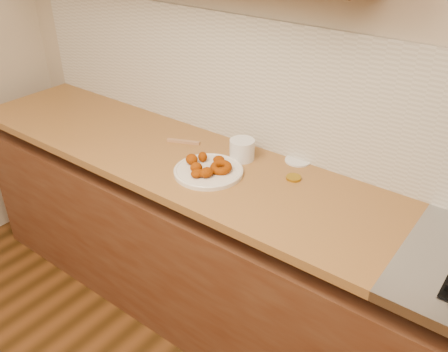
{
  "coord_description": "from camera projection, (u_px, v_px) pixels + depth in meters",
  "views": [
    {
      "loc": [
        0.79,
        0.26,
        1.94
      ],
      "look_at": [
        -0.24,
        1.62,
        0.93
      ],
      "focal_mm": 38.0,
      "sensor_mm": 36.0,
      "label": 1
    }
  ],
  "objects": [
    {
      "name": "brass_jar_lid",
      "position": [
        294.0,
        178.0,
        2.02
      ],
      "size": [
        0.07,
        0.07,
        0.01
      ],
      "primitive_type": "cylinder",
      "rotation": [
        0.0,
        0.0,
        0.03
      ],
      "color": "#AF891D",
      "rests_on": "butcher_block"
    },
    {
      "name": "wall_back",
      "position": [
        329.0,
        66.0,
        1.9
      ],
      "size": [
        4.0,
        0.02,
        2.7
      ],
      "primitive_type": "cube",
      "color": "#BBA98D",
      "rests_on": "ground"
    },
    {
      "name": "butcher_block",
      "position": [
        165.0,
        153.0,
        2.27
      ],
      "size": [
        2.3,
        0.62,
        0.04
      ],
      "primitive_type": "cube",
      "color": "#936034",
      "rests_on": "base_cabinet"
    },
    {
      "name": "wooden_utensil",
      "position": [
        183.0,
        142.0,
        2.31
      ],
      "size": [
        0.16,
        0.08,
        0.01
      ],
      "primitive_type": "cube",
      "rotation": [
        0.0,
        0.0,
        0.41
      ],
      "color": "#9D6F4B",
      "rests_on": "butcher_block"
    },
    {
      "name": "ring_donut",
      "position": [
        221.0,
        167.0,
        2.04
      ],
      "size": [
        0.1,
        0.11,
        0.04
      ],
      "primitive_type": "torus",
      "rotation": [
        0.1,
        0.0,
        0.07
      ],
      "color": "#823700",
      "rests_on": "donut_plate"
    },
    {
      "name": "tub_lid",
      "position": [
        298.0,
        161.0,
        2.15
      ],
      "size": [
        0.13,
        0.13,
        0.01
      ],
      "primitive_type": "cylinder",
      "rotation": [
        0.0,
        0.0,
        -0.11
      ],
      "color": "silver",
      "rests_on": "butcher_block"
    },
    {
      "name": "plastic_tub",
      "position": [
        242.0,
        150.0,
        2.15
      ],
      "size": [
        0.12,
        0.12,
        0.09
      ],
      "primitive_type": "cylinder",
      "rotation": [
        0.0,
        0.0,
        0.05
      ],
      "color": "silver",
      "rests_on": "butcher_block"
    },
    {
      "name": "base_cabinet",
      "position": [
        275.0,
        287.0,
        2.18
      ],
      "size": [
        3.6,
        0.6,
        0.77
      ],
      "primitive_type": "cube",
      "color": "brown",
      "rests_on": "floor"
    },
    {
      "name": "fried_dough_chunks",
      "position": [
        201.0,
        165.0,
        2.05
      ],
      "size": [
        0.19,
        0.21,
        0.05
      ],
      "color": "#823700",
      "rests_on": "donut_plate"
    },
    {
      "name": "donut_plate",
      "position": [
        208.0,
        171.0,
        2.06
      ],
      "size": [
        0.3,
        0.3,
        0.02
      ],
      "primitive_type": "cylinder",
      "color": "silver",
      "rests_on": "butcher_block"
    },
    {
      "name": "backsplash",
      "position": [
        324.0,
        102.0,
        1.97
      ],
      "size": [
        3.6,
        0.02,
        0.6
      ],
      "primitive_type": "cube",
      "color": "beige",
      "rests_on": "wall_back"
    }
  ]
}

